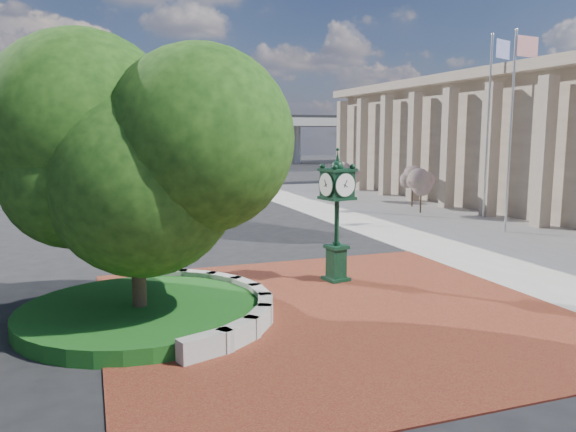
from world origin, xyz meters
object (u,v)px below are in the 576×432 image
(post_clock, at_px, (337,210))
(street_lamp_near, at_px, (207,131))
(flagpole_a, at_px, (511,130))
(flagpole_b, at_px, (488,125))
(street_lamp_far, at_px, (148,131))
(parked_car, at_px, (182,174))

(post_clock, xyz_separation_m, street_lamp_near, (0.42, 22.68, 2.59))
(street_lamp_near, bearing_deg, post_clock, -91.05)
(flagpole_a, distance_m, flagpole_b, 4.85)
(flagpole_b, distance_m, street_lamp_far, 33.46)
(flagpole_b, bearing_deg, street_lamp_far, 117.70)
(street_lamp_near, bearing_deg, street_lamp_far, 97.82)
(post_clock, bearing_deg, flagpole_b, 35.85)
(post_clock, relative_size, parked_car, 0.85)
(street_lamp_near, bearing_deg, parked_car, 87.43)
(post_clock, xyz_separation_m, street_lamp_far, (-1.89, 39.50, 2.66))
(post_clock, distance_m, flagpole_b, 17.10)
(street_lamp_far, bearing_deg, post_clock, -87.25)
(parked_car, relative_size, street_lamp_near, 0.60)
(flagpole_a, height_order, street_lamp_near, flagpole_a)
(flagpole_a, height_order, flagpole_b, flagpole_b)
(flagpole_a, xyz_separation_m, flagpole_b, (2.17, 4.32, 0.32))
(parked_car, height_order, flagpole_b, flagpole_b)
(parked_car, distance_m, flagpole_a, 35.44)
(post_clock, bearing_deg, flagpole_a, 25.78)
(flagpole_a, relative_size, flagpole_b, 0.94)
(parked_car, relative_size, street_lamp_far, 0.59)
(flagpole_a, relative_size, street_lamp_near, 1.14)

